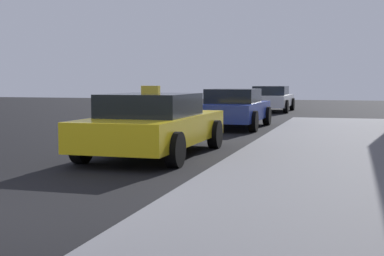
{
  "coord_description": "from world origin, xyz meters",
  "views": [
    {
      "loc": [
        4.16,
        -5.16,
        1.53
      ],
      "look_at": [
        1.62,
        3.55,
        0.75
      ],
      "focal_mm": 51.75,
      "sensor_mm": 36.0,
      "label": 1
    }
  ],
  "objects": [
    {
      "name": "car_white",
      "position": [
        0.25,
        22.44,
        0.65
      ],
      "size": [
        1.98,
        4.31,
        1.27
      ],
      "color": "white",
      "rests_on": "ground_plane"
    },
    {
      "name": "sidewalk",
      "position": [
        4.0,
        0.0,
        0.07
      ],
      "size": [
        4.0,
        32.0,
        0.15
      ],
      "primitive_type": "cube",
      "color": "slate",
      "rests_on": "ground_plane"
    },
    {
      "name": "car_blue",
      "position": [
        0.46,
        12.48,
        0.65
      ],
      "size": [
        1.93,
        4.23,
        1.27
      ],
      "color": "#233899",
      "rests_on": "ground_plane"
    },
    {
      "name": "car_yellow",
      "position": [
        0.26,
        5.44,
        0.65
      ],
      "size": [
        2.05,
        4.58,
        1.43
      ],
      "color": "yellow",
      "rests_on": "ground_plane"
    }
  ]
}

